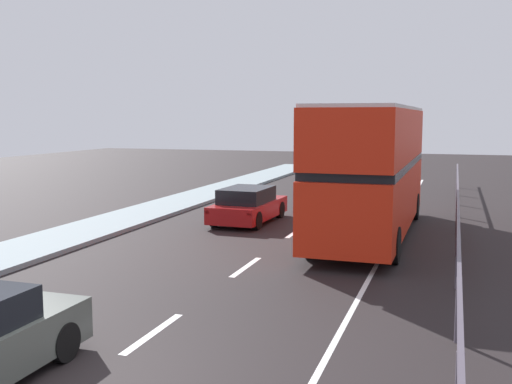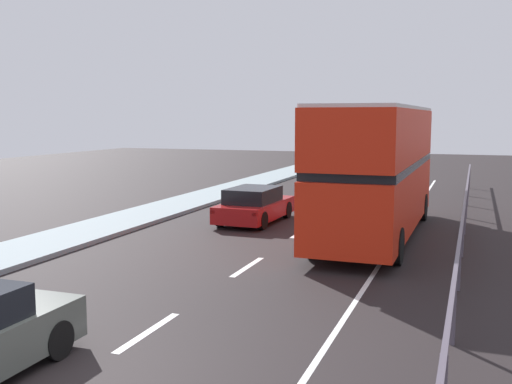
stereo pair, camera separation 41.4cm
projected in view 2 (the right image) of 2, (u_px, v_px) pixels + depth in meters
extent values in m
cube|color=silver|center=(148.00, 332.00, 11.06)|extent=(0.16, 2.18, 0.01)
cube|color=silver|center=(247.00, 267.00, 15.86)|extent=(0.16, 2.18, 0.01)
cube|color=silver|center=(301.00, 232.00, 20.65)|extent=(0.16, 2.18, 0.01)
cube|color=silver|center=(334.00, 210.00, 25.45)|extent=(0.16, 2.18, 0.01)
cube|color=silver|center=(356.00, 196.00, 30.24)|extent=(0.16, 2.18, 0.01)
cube|color=silver|center=(373.00, 185.00, 35.04)|extent=(0.16, 2.18, 0.01)
cube|color=silver|center=(379.00, 265.00, 16.04)|extent=(0.12, 46.00, 0.01)
cube|color=#534A57|center=(462.00, 227.00, 15.22)|extent=(0.08, 42.00, 0.08)
cylinder|color=#534A57|center=(453.00, 312.00, 10.39)|extent=(0.10, 0.10, 1.16)
cylinder|color=#534A57|center=(459.00, 265.00, 13.65)|extent=(0.10, 0.10, 1.16)
cylinder|color=#534A57|center=(462.00, 237.00, 16.92)|extent=(0.10, 0.10, 1.16)
cylinder|color=#534A57|center=(464.00, 217.00, 20.19)|extent=(0.10, 0.10, 1.16)
cylinder|color=#534A57|center=(466.00, 203.00, 23.45)|extent=(0.10, 0.10, 1.16)
cylinder|color=#534A57|center=(467.00, 193.00, 26.72)|extent=(0.10, 0.10, 1.16)
cylinder|color=#534A57|center=(468.00, 184.00, 29.99)|extent=(0.10, 0.10, 1.16)
cylinder|color=#534A57|center=(469.00, 178.00, 33.25)|extent=(0.10, 0.10, 1.16)
cube|color=red|center=(377.00, 197.00, 19.73)|extent=(2.56, 10.47, 1.92)
cube|color=black|center=(378.00, 164.00, 19.60)|extent=(2.58, 10.05, 0.24)
cube|color=red|center=(378.00, 135.00, 19.48)|extent=(2.56, 10.47, 1.62)
cube|color=silver|center=(379.00, 108.00, 19.38)|extent=(2.51, 10.26, 0.10)
cube|color=black|center=(398.00, 179.00, 24.56)|extent=(2.22, 0.06, 1.35)
cube|color=yellow|center=(400.00, 121.00, 24.27)|extent=(1.48, 0.05, 0.28)
cylinder|color=black|center=(363.00, 204.00, 23.78)|extent=(0.29, 1.00, 1.00)
cylinder|color=black|center=(423.00, 207.00, 22.99)|extent=(0.29, 1.00, 1.00)
cylinder|color=black|center=(314.00, 240.00, 16.85)|extent=(0.29, 1.00, 1.00)
cylinder|color=black|center=(397.00, 246.00, 16.07)|extent=(0.29, 1.00, 1.00)
cylinder|color=black|center=(57.00, 340.00, 9.79)|extent=(0.20, 0.64, 0.64)
cube|color=maroon|center=(255.00, 209.00, 22.58)|extent=(1.88, 4.12, 0.61)
cube|color=black|center=(253.00, 195.00, 22.32)|extent=(1.62, 2.28, 0.53)
cube|color=red|center=(213.00, 212.00, 20.99)|extent=(0.16, 0.06, 0.12)
cube|color=red|center=(255.00, 215.00, 20.42)|extent=(0.16, 0.06, 0.12)
cylinder|color=black|center=(249.00, 207.00, 24.12)|extent=(0.22, 0.65, 0.64)
cylinder|color=black|center=(287.00, 210.00, 23.54)|extent=(0.22, 0.65, 0.64)
cylinder|color=black|center=(220.00, 218.00, 21.65)|extent=(0.22, 0.65, 0.64)
cylinder|color=black|center=(262.00, 221.00, 21.07)|extent=(0.22, 0.65, 0.64)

